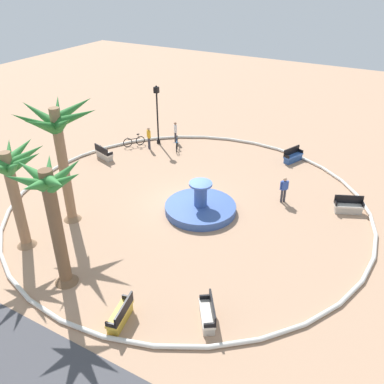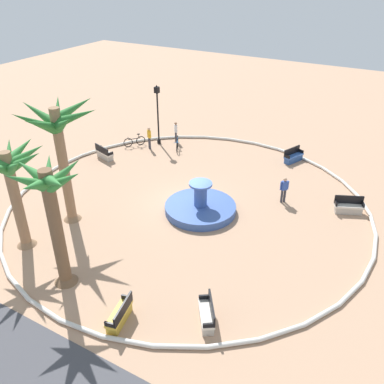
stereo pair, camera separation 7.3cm
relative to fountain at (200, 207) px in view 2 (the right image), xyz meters
The scene contains 17 objects.
ground_plane 1.05m from the fountain, 18.06° to the right, with size 80.00×80.00×0.00m, color tan.
plaza_curb 1.03m from the fountain, 18.06° to the right, with size 20.77×20.77×0.20m, color silver.
fountain is the anchor object (origin of this frame).
palm_tree_near_fountain 9.26m from the fountain, 73.12° to the left, with size 3.28×3.21×5.88m.
palm_tree_by_curb 8.50m from the fountain, 35.52° to the left, with size 4.33×4.37×6.66m.
palm_tree_mid_plaza 10.09m from the fountain, 48.84° to the left, with size 3.53×3.65×5.40m.
bench_east 8.18m from the fountain, 120.30° to the left, with size 1.32×1.60×1.00m.
bench_west 8.84m from the fountain, 97.31° to the left, with size 0.84×1.67×1.00m.
bench_north 8.39m from the fountain, 151.09° to the right, with size 1.66×1.11×1.00m.
bench_southeast 9.44m from the fountain, 105.70° to the right, with size 1.06×1.67×1.00m.
bench_southwest 9.86m from the fountain, 17.10° to the right, with size 1.68×0.95×1.00m.
lamppost 10.66m from the fountain, 43.44° to the right, with size 0.32×0.32×4.58m.
bicycle_red_frame 8.92m from the fountain, 50.25° to the right, with size 0.87×1.54×0.94m.
bicycle_by_lamppost 10.60m from the fountain, 33.12° to the right, with size 1.08×1.41×0.94m.
person_cyclist_helmet 9.66m from the fountain, 38.07° to the right, with size 0.44×0.37×1.70m.
person_cyclist_photo 10.42m from the fountain, 50.90° to the right, with size 0.37×0.43×1.60m.
person_pedestrian_stroll 5.06m from the fountain, 138.06° to the right, with size 0.42×0.38×1.63m.
Camera 2 is at (-10.37, 17.92, 12.74)m, focal length 38.69 mm.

